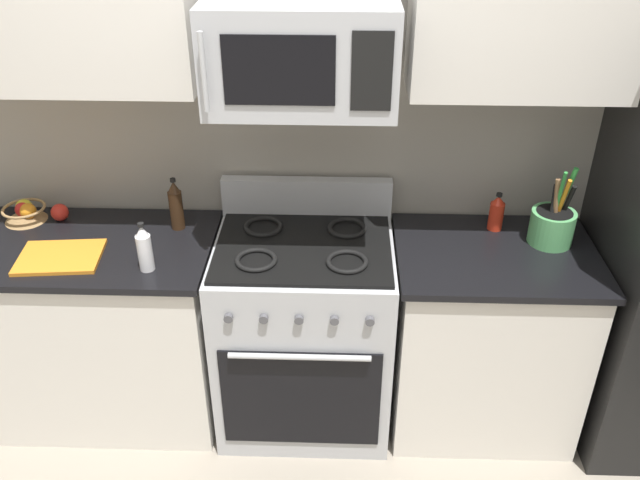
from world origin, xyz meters
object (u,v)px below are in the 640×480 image
object	(u,v)px
cutting_board	(60,257)
bottle_soy	(176,206)
microwave	(301,54)
range_oven	(305,330)
bottle_hot_sauce	(497,213)
bottle_vinegar	(144,249)
utensil_crock	(552,225)
apple_loose	(60,212)
fruit_basket	(25,212)

from	to	relation	value
cutting_board	bottle_soy	size ratio (longest dim) A/B	1.37
microwave	range_oven	bearing A→B (deg)	-89.91
bottle_hot_sauce	bottle_vinegar	size ratio (longest dim) A/B	0.83
microwave	bottle_vinegar	distance (m)	0.96
bottle_vinegar	bottle_hot_sauce	bearing A→B (deg)	14.44
utensil_crock	bottle_vinegar	bearing A→B (deg)	-170.84
cutting_board	apple_loose	bearing A→B (deg)	109.64
cutting_board	bottle_soy	distance (m)	0.52
cutting_board	bottle_hot_sauce	bearing A→B (deg)	9.64
range_oven	bottle_soy	xyz separation A→B (m)	(-0.56, 0.15, 0.55)
fruit_basket	bottle_vinegar	bearing A→B (deg)	-30.09
microwave	apple_loose	world-z (taller)	microwave
bottle_soy	apple_loose	bearing A→B (deg)	174.74
range_oven	fruit_basket	xyz separation A→B (m)	(-1.26, 0.19, 0.48)
microwave	cutting_board	xyz separation A→B (m)	(-0.99, -0.14, -0.80)
range_oven	bottle_soy	distance (m)	0.80
utensil_crock	bottle_vinegar	size ratio (longest dim) A/B	1.65
range_oven	cutting_board	world-z (taller)	range_oven
microwave	fruit_basket	xyz separation A→B (m)	(-1.26, 0.17, -0.76)
bottle_hot_sauce	bottle_vinegar	world-z (taller)	bottle_vinegar
range_oven	microwave	bearing A→B (deg)	90.09
range_oven	bottle_soy	size ratio (longest dim) A/B	4.56
fruit_basket	apple_loose	xyz separation A→B (m)	(0.15, 0.01, -0.00)
bottle_soy	bottle_vinegar	size ratio (longest dim) A/B	1.14
range_oven	apple_loose	xyz separation A→B (m)	(-1.10, 0.20, 0.48)
microwave	bottle_hot_sauce	world-z (taller)	microwave
cutting_board	bottle_vinegar	distance (m)	0.39
microwave	bottle_soy	xyz separation A→B (m)	(-0.56, 0.12, -0.70)
range_oven	apple_loose	world-z (taller)	range_oven
microwave	cutting_board	distance (m)	1.28
utensil_crock	bottle_hot_sauce	world-z (taller)	utensil_crock
fruit_basket	bottle_hot_sauce	distance (m)	2.09
utensil_crock	apple_loose	size ratio (longest dim) A/B	4.49
bottle_vinegar	cutting_board	bearing A→B (deg)	170.59
utensil_crock	bottle_hot_sauce	bearing A→B (deg)	153.65
bottle_vinegar	microwave	bearing A→B (deg)	18.66
cutting_board	fruit_basket	bearing A→B (deg)	130.75
fruit_basket	bottle_soy	size ratio (longest dim) A/B	0.79
microwave	bottle_vinegar	bearing A→B (deg)	-161.34
microwave	cutting_board	size ratio (longest dim) A/B	2.11
utensil_crock	fruit_basket	xyz separation A→B (m)	(-2.30, 0.11, -0.04)
microwave	apple_loose	xyz separation A→B (m)	(-1.10, 0.17, -0.77)
utensil_crock	bottle_soy	xyz separation A→B (m)	(-1.60, 0.06, 0.03)
range_oven	bottle_hot_sauce	bearing A→B (deg)	13.06
range_oven	utensil_crock	size ratio (longest dim) A/B	3.13
bottle_hot_sauce	bottle_soy	bearing A→B (deg)	-178.34
bottle_hot_sauce	utensil_crock	bearing A→B (deg)	-26.35
apple_loose	utensil_crock	bearing A→B (deg)	-3.06
utensil_crock	cutting_board	xyz separation A→B (m)	(-2.03, -0.20, -0.08)
apple_loose	microwave	bearing A→B (deg)	-8.99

